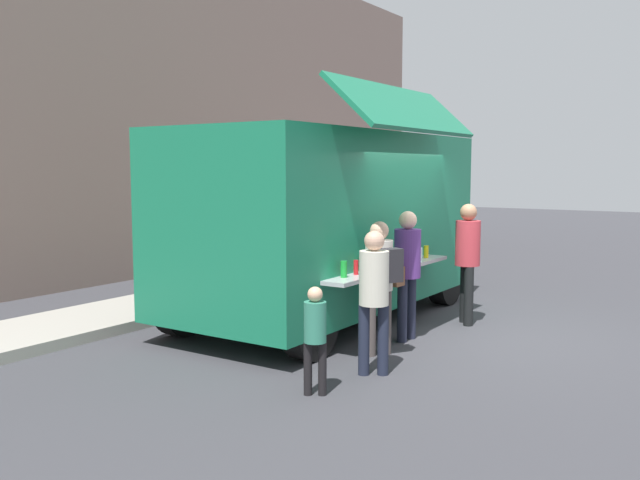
{
  "coord_description": "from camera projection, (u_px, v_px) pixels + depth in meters",
  "views": [
    {
      "loc": [
        -8.79,
        -3.45,
        2.28
      ],
      "look_at": [
        -1.04,
        1.68,
        1.3
      ],
      "focal_mm": 37.95,
      "sensor_mm": 36.0,
      "label": 1
    }
  ],
  "objects": [
    {
      "name": "customer_rear_waiting",
      "position": [
        374.0,
        289.0,
        7.42
      ],
      "size": [
        0.33,
        0.33,
        1.61
      ],
      "rotation": [
        0.0,
        0.0,
        0.59
      ],
      "color": "#1D2235",
      "rests_on": "ground"
    },
    {
      "name": "ground_plane",
      "position": [
        461.0,
        333.0,
        9.42
      ],
      "size": [
        60.0,
        60.0,
        0.0
      ],
      "primitive_type": "plane",
      "color": "#38383D"
    },
    {
      "name": "customer_mid_with_backpack",
      "position": [
        381.0,
        274.0,
        8.18
      ],
      "size": [
        0.47,
        0.53,
        1.65
      ],
      "rotation": [
        0.0,
        0.0,
        1.01
      ],
      "color": "#4D4442",
      "rests_on": "ground"
    },
    {
      "name": "food_truck_main",
      "position": [
        328.0,
        219.0,
        10.2
      ],
      "size": [
        5.42,
        3.17,
        3.39
      ],
      "rotation": [
        0.0,
        0.0,
        -0.0
      ],
      "color": "#187651",
      "rests_on": "ground"
    },
    {
      "name": "customer_front_ordering",
      "position": [
        407.0,
        264.0,
        8.92
      ],
      "size": [
        0.57,
        0.35,
        1.73
      ],
      "rotation": [
        0.0,
        0.0,
        1.49
      ],
      "color": "#202336",
      "rests_on": "ground"
    },
    {
      "name": "customer_extra_browsing",
      "position": [
        468.0,
        253.0,
        9.88
      ],
      "size": [
        0.36,
        0.36,
        1.77
      ],
      "rotation": [
        0.0,
        0.0,
        2.19
      ],
      "color": "black",
      "rests_on": "ground"
    },
    {
      "name": "trash_bin",
      "position": [
        341.0,
        251.0,
        14.99
      ],
      "size": [
        0.6,
        0.6,
        0.92
      ],
      "primitive_type": "cylinder",
      "color": "#2F5D36",
      "rests_on": "ground"
    },
    {
      "name": "child_near_queue",
      "position": [
        315.0,
        331.0,
        6.78
      ],
      "size": [
        0.23,
        0.23,
        1.11
      ],
      "rotation": [
        0.0,
        0.0,
        0.54
      ],
      "color": "black",
      "rests_on": "ground"
    }
  ]
}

